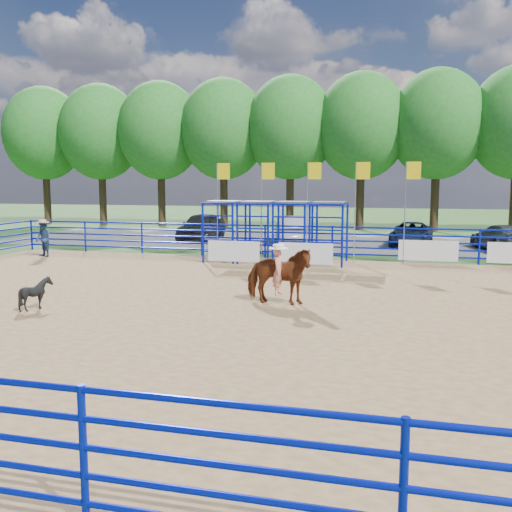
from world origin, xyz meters
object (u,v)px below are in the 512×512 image
object	(u,v)px
horse_and_rider	(278,273)
car_b	(292,229)
spectator_cowboy	(43,238)
car_c	(412,234)
car_a	(202,226)
car_d	(502,238)
calf	(36,293)

from	to	relation	value
horse_and_rider	car_b	world-z (taller)	horse_and_rider
spectator_cowboy	car_c	bearing A→B (deg)	28.36
car_a	car_d	world-z (taller)	car_a
horse_and_rider	spectator_cowboy	world-z (taller)	horse_and_rider
calf	car_d	world-z (taller)	car_d
calf	car_d	size ratio (longest dim) A/B	0.19
car_a	car_c	distance (m)	11.85
horse_and_rider	car_d	xyz separation A→B (m)	(8.09, 14.94, -0.24)
calf	spectator_cowboy	bearing A→B (deg)	10.71
horse_and_rider	car_b	size ratio (longest dim) A/B	0.50
horse_and_rider	car_b	bearing A→B (deg)	99.51
horse_and_rider	spectator_cowboy	distance (m)	14.34
car_b	car_c	size ratio (longest dim) A/B	1.03
horse_and_rider	car_c	bearing A→B (deg)	76.63
calf	car_b	size ratio (longest dim) A/B	0.19
calf	car_d	xyz separation A→B (m)	(14.21, 17.19, 0.20)
car_a	calf	bearing A→B (deg)	-84.43
calf	car_d	distance (m)	22.31
car_d	spectator_cowboy	bearing A→B (deg)	5.58
horse_and_rider	car_a	world-z (taller)	horse_and_rider
car_a	car_c	bearing A→B (deg)	-1.36
horse_and_rider	car_b	xyz separation A→B (m)	(-2.64, 15.76, -0.12)
car_c	car_b	bearing A→B (deg)	-174.56
horse_and_rider	car_a	distance (m)	18.00
car_c	spectator_cowboy	bearing A→B (deg)	-147.63
spectator_cowboy	car_d	distance (m)	21.93
car_b	car_d	world-z (taller)	car_b
car_b	car_c	xyz separation A→B (m)	(6.42, 0.16, -0.14)
spectator_cowboy	car_a	xyz separation A→B (m)	(4.35, 8.92, -0.05)
calf	horse_and_rider	bearing A→B (deg)	-92.76
car_b	car_c	distance (m)	6.42
car_a	car_b	size ratio (longest dim) A/B	1.00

